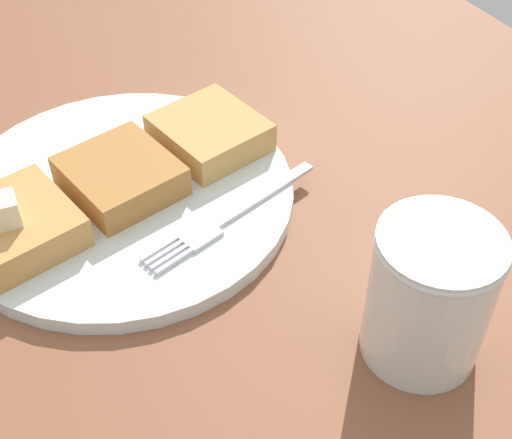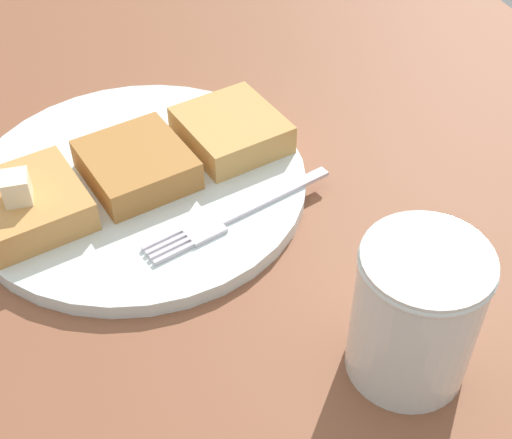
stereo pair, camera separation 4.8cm
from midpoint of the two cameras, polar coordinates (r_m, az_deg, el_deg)
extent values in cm
cube|color=brown|center=(56.18, -7.14, -0.26)|extent=(94.37, 94.37, 2.41)
cylinder|color=silver|center=(56.82, -6.98, 2.81)|extent=(26.49, 26.49, 1.20)
torus|color=#29526B|center=(56.69, -7.00, 2.97)|extent=(26.49, 26.49, 0.80)
cube|color=tan|center=(53.67, -15.28, 1.08)|extent=(8.92, 9.34, 2.49)
cube|color=#AD7135|center=(55.65, -7.14, 4.25)|extent=(8.92, 9.34, 2.49)
cube|color=tan|center=(58.81, 0.34, 7.08)|extent=(8.92, 9.34, 2.49)
cube|color=#F4E8C1|center=(52.02, -16.22, 2.62)|extent=(2.09, 2.27, 2.07)
cube|color=silver|center=(54.23, 4.01, 1.82)|extent=(9.90, 3.39, 0.36)
cube|color=silver|center=(51.38, -1.57, -0.94)|extent=(3.26, 2.84, 0.36)
cube|color=silver|center=(49.78, -3.89, -2.88)|extent=(3.18, 1.12, 0.36)
cube|color=silver|center=(50.11, -4.23, -2.51)|extent=(3.18, 1.12, 0.36)
cube|color=silver|center=(50.44, -4.56, -2.14)|extent=(3.18, 1.12, 0.36)
cube|color=silver|center=(50.78, -4.89, -1.78)|extent=(3.18, 1.12, 0.36)
cylinder|color=#552911|center=(44.37, 15.40, -8.63)|extent=(6.82, 6.82, 6.77)
cylinder|color=silver|center=(43.29, 15.75, -7.46)|extent=(7.42, 7.42, 9.62)
torus|color=silver|center=(40.13, 16.91, -3.51)|extent=(7.62, 7.62, 0.50)
camera|label=1|loc=(0.02, -87.13, 2.71)|focal=50.00mm
camera|label=2|loc=(0.02, 92.87, -2.71)|focal=50.00mm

